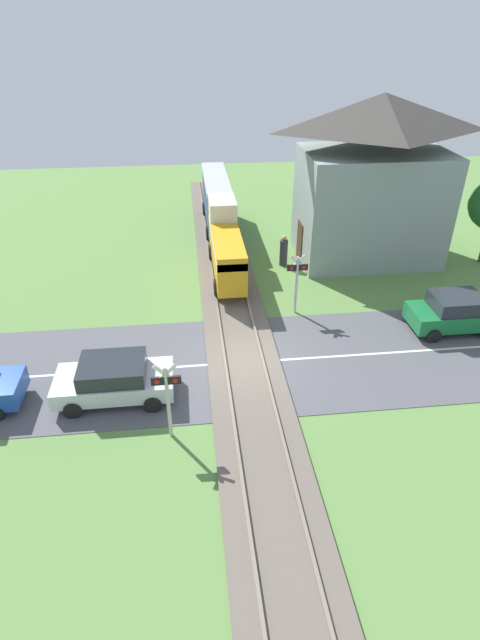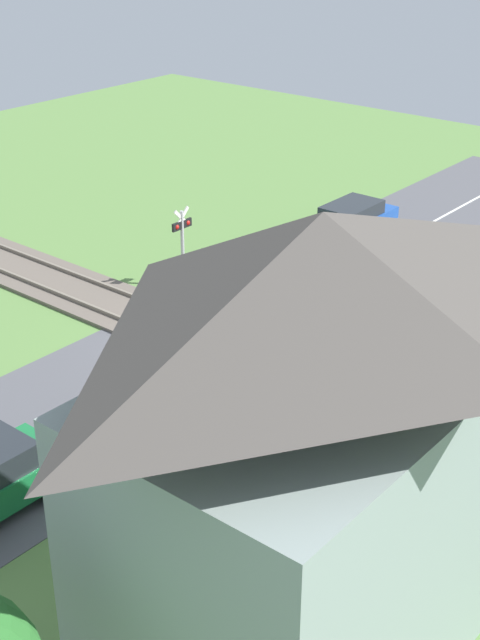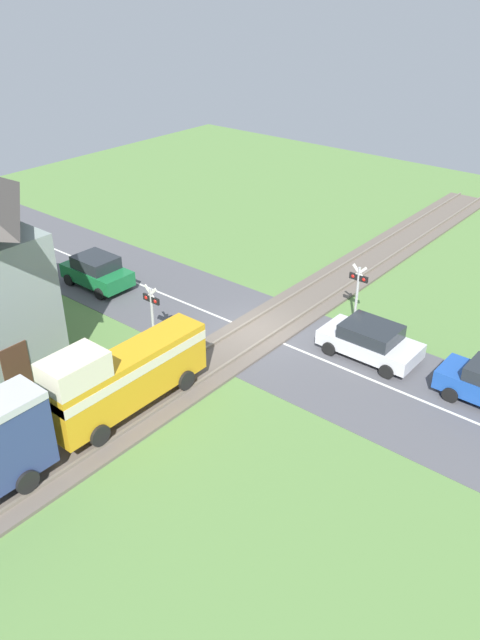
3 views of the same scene
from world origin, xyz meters
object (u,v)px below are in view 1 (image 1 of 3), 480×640
object	(u,v)px
station_building	(373,183)
pedestrian_by_station	(284,252)
car_near_crossing	(114,379)
crossing_signal_west_approach	(167,391)
car_far_side	(454,312)
crossing_signal_east_approach	(297,276)
train	(221,218)

from	to	relation	value
station_building	pedestrian_by_station	bearing A→B (deg)	-172.04
station_building	car_near_crossing	bearing A→B (deg)	-139.52
pedestrian_by_station	crossing_signal_west_approach	bearing A→B (deg)	-115.92
car_far_side	station_building	size ratio (longest dim) A/B	0.44
car_near_crossing	pedestrian_by_station	distance (m)	12.64
car_far_side	crossing_signal_east_approach	distance (m)	6.75
pedestrian_by_station	crossing_signal_east_approach	bearing A→B (deg)	-94.50
car_far_side	crossing_signal_east_approach	size ratio (longest dim) A/B	1.31
crossing_signal_east_approach	car_near_crossing	bearing A→B (deg)	-145.89
crossing_signal_west_approach	station_building	distance (m)	16.65
train	station_building	xyz separation A→B (m)	(7.75, -1.80, 2.22)
car_far_side	station_building	world-z (taller)	station_building
crossing_signal_east_approach	station_building	size ratio (longest dim) A/B	0.34
train	crossing_signal_west_approach	xyz separation A→B (m)	(-2.74, -14.54, -0.04)
car_near_crossing	car_far_side	distance (m)	14.03
crossing_signal_west_approach	station_building	size ratio (longest dim) A/B	0.34
train	crossing_signal_east_approach	xyz separation A→B (m)	(2.74, -7.38, -0.04)
crossing_signal_west_approach	crossing_signal_east_approach	bearing A→B (deg)	52.52
crossing_signal_west_approach	pedestrian_by_station	size ratio (longest dim) A/B	1.68
car_near_crossing	pedestrian_by_station	size ratio (longest dim) A/B	2.40
crossing_signal_east_approach	station_building	xyz separation A→B (m)	(5.00, 5.58, 2.26)
car_far_side	station_building	xyz separation A→B (m)	(-1.32, 7.72, 3.24)
train	crossing_signal_east_approach	bearing A→B (deg)	-69.61
station_building	crossing_signal_west_approach	bearing A→B (deg)	-129.48
train	crossing_signal_west_approach	size ratio (longest dim) A/B	4.77
car_near_crossing	train	bearing A→B (deg)	69.37
train	pedestrian_by_station	xyz separation A→B (m)	(3.13, -2.45, -1.09)
crossing_signal_east_approach	pedestrian_by_station	distance (m)	5.06
train	pedestrian_by_station	world-z (taller)	train
crossing_signal_west_approach	pedestrian_by_station	xyz separation A→B (m)	(5.88, 12.09, -1.05)
car_near_crossing	crossing_signal_west_approach	distance (m)	3.06
train	car_far_side	xyz separation A→B (m)	(9.06, -9.52, -1.03)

